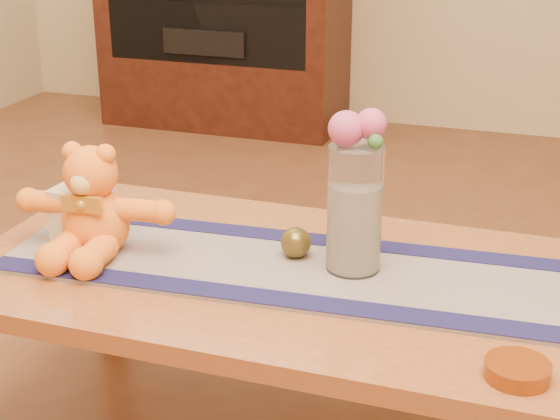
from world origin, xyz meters
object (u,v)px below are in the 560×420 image
(pillar_candle, at_px, (83,214))
(bronze_ball, at_px, (296,243))
(glass_vase, at_px, (355,209))
(amber_dish, at_px, (517,370))
(teddy_bear, at_px, (94,200))

(pillar_candle, xyz_separation_m, bronze_ball, (0.46, 0.07, -0.03))
(glass_vase, bearing_deg, pillar_candle, -174.35)
(glass_vase, relative_size, amber_dish, 2.45)
(glass_vase, xyz_separation_m, bronze_ball, (-0.13, 0.02, -0.10))
(pillar_candle, relative_size, bronze_ball, 1.96)
(teddy_bear, relative_size, glass_vase, 1.27)
(bronze_ball, relative_size, amber_dish, 0.61)
(pillar_candle, height_order, bronze_ball, pillar_candle)
(teddy_bear, xyz_separation_m, pillar_candle, (-0.05, 0.03, -0.05))
(pillar_candle, bearing_deg, glass_vase, 5.65)
(glass_vase, height_order, amber_dish, glass_vase)
(pillar_candle, relative_size, glass_vase, 0.49)
(pillar_candle, distance_m, amber_dish, 0.96)
(amber_dish, bearing_deg, bronze_ball, 146.88)
(teddy_bear, bearing_deg, bronze_ball, 8.26)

